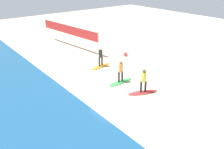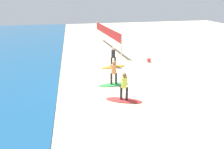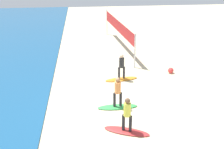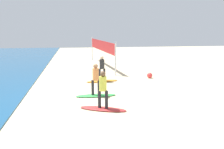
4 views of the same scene
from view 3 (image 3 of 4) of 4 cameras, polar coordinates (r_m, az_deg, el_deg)
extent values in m
plane|color=beige|center=(14.51, -1.76, -6.35)|extent=(60.00, 60.00, 0.00)
ellipsoid|color=red|center=(12.43, 3.12, -11.88)|extent=(1.33, 2.15, 0.09)
cylinder|color=#232328|center=(12.21, 2.42, -10.10)|extent=(0.14, 0.14, 0.78)
cylinder|color=#232328|center=(12.16, 3.91, -10.33)|extent=(0.14, 0.14, 0.78)
cylinder|color=#E0E04C|center=(11.81, 3.24, -7.40)|extent=(0.32, 0.32, 0.62)
sphere|color=brown|center=(11.59, 3.29, -5.59)|extent=(0.24, 0.24, 0.24)
ellipsoid|color=green|center=(14.21, 1.17, -6.84)|extent=(0.59, 2.11, 0.09)
cylinder|color=#232328|center=(13.97, 0.54, -5.35)|extent=(0.14, 0.14, 0.78)
cylinder|color=#232328|center=(14.01, 1.84, -5.27)|extent=(0.14, 0.14, 0.78)
cylinder|color=#E58C4C|center=(13.66, 1.21, -2.75)|extent=(0.32, 0.32, 0.62)
sphere|color=#9E704C|center=(13.48, 1.23, -1.11)|extent=(0.24, 0.24, 0.24)
ellipsoid|color=orange|center=(17.27, 2.00, -0.98)|extent=(0.88, 2.16, 0.09)
cylinder|color=#232328|center=(17.04, 1.50, 0.28)|extent=(0.14, 0.14, 0.78)
cylinder|color=#232328|center=(17.13, 2.53, 0.39)|extent=(0.14, 0.14, 0.78)
cylinder|color=#262628|center=(16.82, 2.05, 2.52)|extent=(0.32, 0.32, 0.62)
sphere|color=beige|center=(16.67, 2.07, 3.90)|extent=(0.24, 0.24, 0.24)
cylinder|color=silver|center=(18.80, 4.86, 5.01)|extent=(0.10, 0.10, 2.50)
cylinder|color=silver|center=(27.16, -1.08, 11.02)|extent=(0.10, 0.10, 2.50)
cube|color=red|center=(22.76, 1.39, 10.15)|extent=(8.93, 1.15, 0.90)
sphere|color=#E53838|center=(18.61, 12.33, 0.84)|extent=(0.38, 0.38, 0.38)
camera|label=1|loc=(8.56, -94.10, 0.38)|focal=37.55mm
camera|label=2|loc=(1.94, -38.93, -41.29)|focal=30.75mm
camera|label=4|loc=(3.78, 28.10, -67.33)|focal=39.42mm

